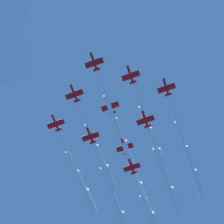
% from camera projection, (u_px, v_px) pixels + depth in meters
% --- Properties ---
extents(jet_lead, '(37.70, 51.57, 3.71)m').
position_uv_depth(jet_lead, '(120.00, 132.00, 182.29)').
color(jet_lead, red).
extents(jet_port_inner, '(35.81, 49.90, 3.76)m').
position_uv_depth(jet_port_inner, '(153.00, 141.00, 183.42)').
color(jet_port_inner, red).
extents(jet_starboard_inner, '(35.94, 50.93, 3.73)m').
position_uv_depth(jet_starboard_inner, '(101.00, 158.00, 186.84)').
color(jet_starboard_inner, red).
extents(jet_port_mid, '(39.75, 54.50, 3.70)m').
position_uv_depth(jet_port_mid, '(135.00, 175.00, 189.98)').
color(jet_port_mid, red).
extents(jet_starboard_mid, '(40.71, 56.85, 3.70)m').
position_uv_depth(jet_starboard_mid, '(190.00, 161.00, 187.48)').
color(jet_starboard_mid, red).
extents(jet_port_outer, '(35.44, 49.51, 3.72)m').
position_uv_depth(jet_port_outer, '(82.00, 182.00, 191.87)').
color(jet_port_outer, red).
extents(jet_starboard_outer, '(35.36, 49.51, 3.70)m').
position_uv_depth(jet_starboard_outer, '(167.00, 180.00, 188.24)').
color(jet_starboard_outer, red).
extents(jet_trail_port, '(41.52, 56.43, 3.72)m').
position_uv_depth(jet_trail_port, '(117.00, 204.00, 194.37)').
color(jet_trail_port, red).
extents(jet_trail_starboard, '(36.16, 50.97, 3.68)m').
position_uv_depth(jet_trail_starboard, '(147.00, 205.00, 195.16)').
color(jet_trail_starboard, red).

